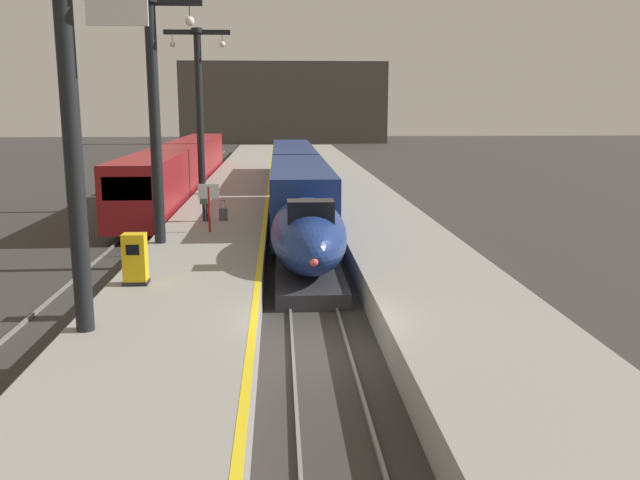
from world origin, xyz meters
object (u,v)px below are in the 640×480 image
object	(u,v)px
station_column_far	(199,97)
departure_info_board	(209,198)
highspeed_train_main	(297,185)
regional_train_adjacent	(182,167)
station_column_near	(72,96)
passenger_near_edge	(205,201)
rolling_suitcase	(223,214)
ticket_machine_yellow	(135,261)
station_column_mid	(154,98)

from	to	relation	value
station_column_far	departure_info_board	world-z (taller)	station_column_far
highspeed_train_main	station_column_far	distance (m)	8.40
regional_train_adjacent	departure_info_board	world-z (taller)	regional_train_adjacent
highspeed_train_main	station_column_near	size ratio (longest dim) A/B	4.20
highspeed_train_main	station_column_near	world-z (taller)	station_column_near
passenger_near_edge	highspeed_train_main	bearing A→B (deg)	57.77
rolling_suitcase	ticket_machine_yellow	distance (m)	11.89
departure_info_board	station_column_near	bearing A→B (deg)	-97.42
rolling_suitcase	passenger_near_edge	bearing A→B (deg)	-171.05
highspeed_train_main	ticket_machine_yellow	world-z (taller)	highspeed_train_main
highspeed_train_main	station_column_near	distance (m)	24.50
highspeed_train_main	station_column_near	bearing A→B (deg)	-104.08
station_column_mid	ticket_machine_yellow	bearing A→B (deg)	-86.91
station_column_near	station_column_far	bearing A→B (deg)	90.12
station_column_mid	station_column_far	bearing A→B (deg)	90.00
station_column_far	ticket_machine_yellow	size ratio (longest dim) A/B	6.29
station_column_mid	passenger_near_edge	distance (m)	7.11
rolling_suitcase	station_column_near	bearing A→B (deg)	-97.33
rolling_suitcase	highspeed_train_main	bearing A→B (deg)	62.31
rolling_suitcase	departure_info_board	world-z (taller)	departure_info_board
station_column_far	station_column_mid	bearing A→B (deg)	-90.00
station_column_mid	rolling_suitcase	bearing A→B (deg)	68.00
passenger_near_edge	station_column_near	bearing A→B (deg)	-94.39
station_column_far	ticket_machine_yellow	world-z (taller)	station_column_far
highspeed_train_main	passenger_near_edge	size ratio (longest dim) A/B	23.09
station_column_near	rolling_suitcase	distance (m)	17.11
passenger_near_edge	departure_info_board	xyz separation A→B (m)	(0.48, -2.85, 0.52)
station_column_mid	passenger_near_edge	bearing A→B (deg)	75.96
regional_train_adjacent	passenger_near_edge	bearing A→B (deg)	-78.62
station_column_mid	ticket_machine_yellow	distance (m)	8.19
station_column_near	station_column_mid	distance (m)	10.85
passenger_near_edge	station_column_far	bearing A→B (deg)	97.03
passenger_near_edge	regional_train_adjacent	bearing A→B (deg)	101.38
regional_train_adjacent	ticket_machine_yellow	distance (m)	29.04
rolling_suitcase	departure_info_board	size ratio (longest dim) A/B	0.46
station_column_far	departure_info_board	bearing A→B (deg)	-82.42
passenger_near_edge	rolling_suitcase	bearing A→B (deg)	8.95
station_column_near	passenger_near_edge	distance (m)	16.70
rolling_suitcase	ticket_machine_yellow	size ratio (longest dim) A/B	0.61
station_column_mid	passenger_near_edge	world-z (taller)	station_column_mid
station_column_far	rolling_suitcase	bearing A→B (deg)	-78.30
station_column_far	passenger_near_edge	distance (m)	11.62
regional_train_adjacent	station_column_mid	size ratio (longest dim) A/B	3.82
regional_train_adjacent	rolling_suitcase	world-z (taller)	regional_train_adjacent
regional_train_adjacent	rolling_suitcase	distance (m)	17.73
ticket_machine_yellow	departure_info_board	bearing A→B (deg)	80.83
station_column_far	regional_train_adjacent	bearing A→B (deg)	107.68
highspeed_train_main	regional_train_adjacent	distance (m)	12.86
station_column_near	station_column_mid	size ratio (longest dim) A/B	0.97
passenger_near_edge	ticket_machine_yellow	world-z (taller)	passenger_near_edge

